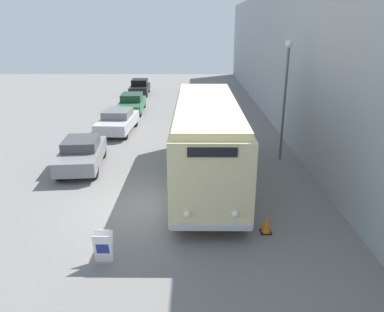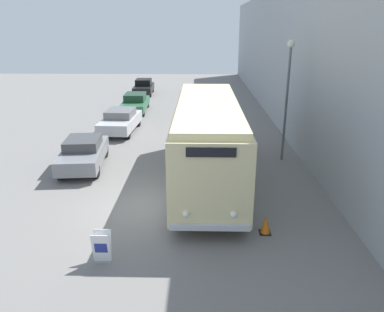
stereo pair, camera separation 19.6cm
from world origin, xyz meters
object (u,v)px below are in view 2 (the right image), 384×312
streetlamp (288,84)px  parked_car_distant (144,87)px  parked_car_near (84,153)px  traffic_cone (266,225)px  parked_car_mid (121,121)px  vintage_bus (208,138)px  sign_board (102,247)px  parked_car_far (135,103)px

streetlamp → parked_car_distant: 21.16m
parked_car_near → traffic_cone: size_ratio=6.86×
streetlamp → parked_car_mid: streetlamp is taller
parked_car_mid → vintage_bus: bearing=-52.6°
vintage_bus → streetlamp: streetlamp is taller
parked_car_near → parked_car_mid: bearing=80.0°
parked_car_mid → parked_car_distant: (-0.50, 13.55, 0.02)m
vintage_bus → parked_car_distant: vintage_bus is taller
vintage_bus → parked_car_distant: 22.12m
sign_board → parked_car_far: size_ratio=0.20×
parked_car_mid → streetlamp: bearing=-26.0°
sign_board → parked_car_distant: (-2.76, 27.35, 0.29)m
vintage_bus → parked_car_mid: size_ratio=2.26×
parked_car_near → parked_car_distant: size_ratio=1.03×
parked_car_far → parked_car_distant: bearing=91.6°
sign_board → vintage_bus: bearing=63.0°
parked_car_mid → parked_car_distant: size_ratio=1.07×
parked_car_far → traffic_cone: size_ratio=7.38×
vintage_bus → parked_car_near: size_ratio=2.33×
parked_car_far → parked_car_near: bearing=-93.8°
parked_car_near → parked_car_far: same height
parked_car_near → traffic_cone: 9.64m
streetlamp → parked_car_distant: bearing=117.4°
streetlamp → traffic_cone: size_ratio=9.10×
sign_board → parked_car_near: parked_car_near is taller
parked_car_near → traffic_cone: bearing=-43.2°
sign_board → parked_car_near: (-2.74, 7.50, 0.27)m
streetlamp → traffic_cone: (-1.98, -7.12, -3.50)m
parked_car_mid → parked_car_far: parked_car_mid is taller
parked_car_near → parked_car_distant: parked_car_distant is taller
vintage_bus → parked_car_far: vintage_bus is taller
vintage_bus → parked_car_far: size_ratio=2.17×
parked_car_near → parked_car_mid: parked_car_mid is taller
parked_car_distant → sign_board: bearing=-86.2°
sign_board → parked_car_mid: parked_car_mid is taller
parked_car_distant → traffic_cone: (7.67, -25.70, -0.43)m
parked_car_near → parked_car_far: size_ratio=0.93×
parked_car_far → parked_car_distant: (-0.45, 7.68, 0.03)m
streetlamp → parked_car_near: bearing=-172.5°
vintage_bus → sign_board: size_ratio=10.76×
parked_car_far → parked_car_distant: parked_car_distant is taller
streetlamp → parked_car_near: 10.19m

